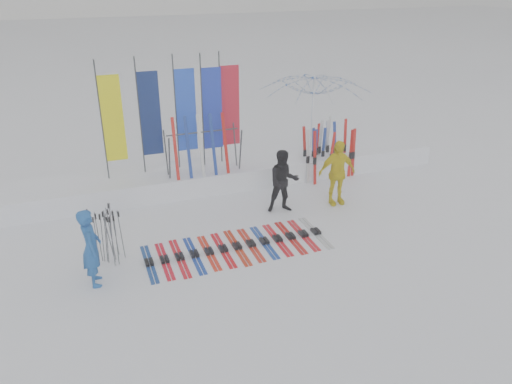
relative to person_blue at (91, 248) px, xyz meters
name	(u,v)px	position (x,y,z in m)	size (l,w,h in m)	color
ground	(273,264)	(3.65, -0.58, -0.83)	(120.00, 120.00, 0.00)	white
snow_bank	(215,175)	(3.65, 4.02, -0.53)	(14.00, 1.60, 0.60)	white
person_blue	(91,248)	(0.00, 0.00, 0.00)	(0.61, 0.40, 1.66)	#1A509D
person_black	(284,182)	(4.87, 1.72, 0.01)	(0.82, 0.64, 1.68)	black
person_yellow	(337,173)	(6.38, 1.67, 0.06)	(1.05, 0.44, 1.78)	yellow
tent_canopy	(313,121)	(6.98, 4.37, 0.68)	(3.30, 3.36, 3.03)	white
ski_row	(237,246)	(3.13, 0.33, -0.80)	(4.19, 1.68, 0.07)	navy
pole_cluster	(107,236)	(0.35, 0.79, -0.24)	(0.72, 0.68, 1.26)	#595B60
feather_flags	(178,112)	(2.74, 4.19, 1.41)	(3.87, 0.23, 3.20)	#383A3F
ski_rack	(203,146)	(3.26, 3.62, 0.55)	(2.04, 0.80, 1.23)	#383A3F
upright_skis	(326,150)	(7.07, 3.60, -0.04)	(1.58, 1.14, 1.68)	red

